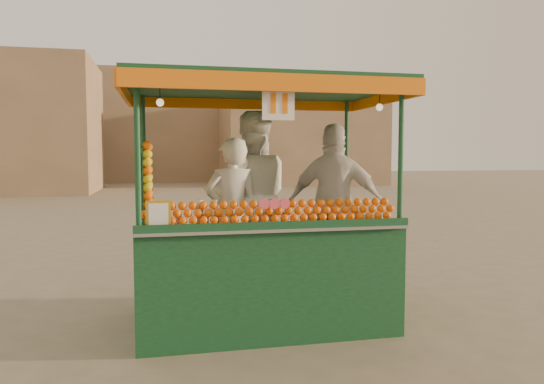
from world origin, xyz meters
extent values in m
plane|color=#6C604D|center=(0.00, 0.00, 0.00)|extent=(90.00, 90.00, 0.00)
cube|color=#9A7558|center=(7.00, 24.00, 2.50)|extent=(9.00, 6.00, 5.00)
cube|color=#9A7558|center=(-2.00, 30.00, 3.50)|extent=(14.00, 7.00, 7.00)
cube|color=#0F381D|center=(-0.02, -0.07, 0.14)|extent=(2.44, 1.50, 0.28)
cylinder|color=black|center=(-0.86, -0.07, 0.17)|extent=(0.34, 0.09, 0.34)
cylinder|color=black|center=(0.83, -0.07, 0.17)|extent=(0.34, 0.09, 0.34)
cube|color=#0F381D|center=(-0.02, -0.68, 0.66)|extent=(2.44, 0.28, 0.75)
cube|color=#0F381D|center=(-1.09, 0.03, 0.66)|extent=(0.28, 1.22, 0.75)
cube|color=#0F381D|center=(1.06, 0.03, 0.66)|extent=(0.28, 1.22, 0.75)
cube|color=#B2B2B7|center=(-0.02, -0.65, 1.04)|extent=(2.44, 0.43, 0.03)
cylinder|color=#0F381D|center=(-1.19, -0.77, 1.69)|extent=(0.05, 0.05, 1.31)
cylinder|color=#0F381D|center=(1.16, -0.77, 1.69)|extent=(0.05, 0.05, 1.31)
cylinder|color=#0F381D|center=(-1.19, 0.64, 1.69)|extent=(0.05, 0.05, 1.31)
cylinder|color=#0F381D|center=(1.16, 0.64, 1.69)|extent=(0.05, 0.05, 1.31)
cube|color=#0F381D|center=(-0.02, -0.07, 2.38)|extent=(2.62, 1.69, 0.07)
cube|color=orange|center=(-0.02, -0.91, 2.30)|extent=(2.62, 0.04, 0.15)
cube|color=orange|center=(-0.02, 0.78, 2.30)|extent=(2.62, 0.04, 0.15)
cube|color=orange|center=(-1.33, -0.07, 2.30)|extent=(0.04, 1.69, 0.15)
cube|color=orange|center=(1.30, -0.07, 2.30)|extent=(0.04, 1.69, 0.15)
cylinder|color=#EF485D|center=(-0.03, -0.77, 1.27)|extent=(0.09, 0.02, 0.09)
cube|color=gold|center=(-1.03, -0.77, 1.19)|extent=(0.21, 0.02, 0.26)
cube|color=white|center=(-0.02, -0.83, 2.14)|extent=(0.28, 0.01, 0.28)
sphere|color=#FFE5B2|center=(-1.00, -0.70, 2.14)|extent=(0.07, 0.07, 0.07)
sphere|color=#FFE5B2|center=(0.97, -0.70, 2.14)|extent=(0.07, 0.07, 0.07)
imported|color=silver|center=(-0.28, 0.17, 1.08)|extent=(0.60, 0.41, 1.60)
imported|color=white|center=(-0.03, 0.44, 1.23)|extent=(0.98, 0.80, 1.90)
imported|color=silver|center=(0.82, 0.08, 1.16)|extent=(1.11, 0.81, 1.76)
camera|label=1|loc=(-0.99, -5.05, 1.70)|focal=33.30mm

